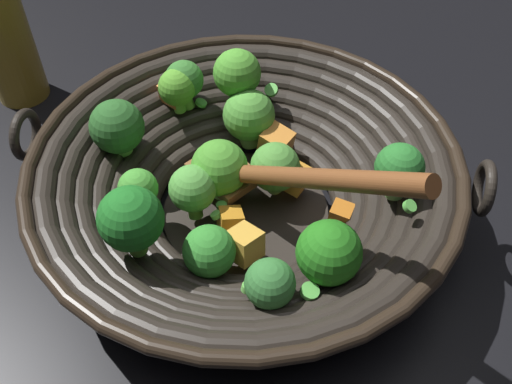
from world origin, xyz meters
TOP-DOWN VIEW (x-y plane):
  - ground_plane at (0.00, 0.00)m, footprint 4.00×4.00m
  - wok at (0.00, -0.00)m, footprint 0.44×0.43m
  - cooking_oil_bottle at (0.23, -0.28)m, footprint 0.06×0.06m

SIDE VIEW (x-z plane):
  - ground_plane at x=0.00m, z-range 0.00..0.00m
  - wok at x=0.00m, z-range -0.04..0.16m
  - cooking_oil_bottle at x=0.23m, z-range -0.02..0.20m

